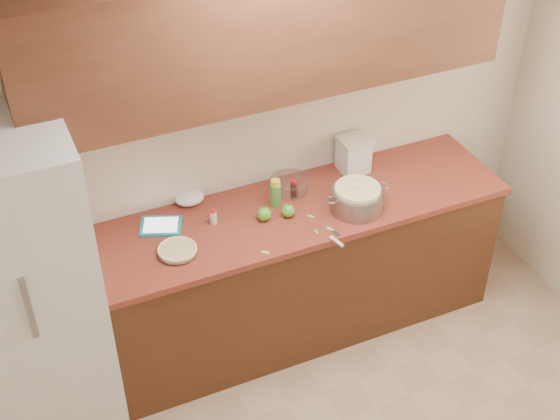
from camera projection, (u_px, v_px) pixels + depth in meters
name	position (u px, v px, depth m)	size (l,w,h in m)	color
room_shell	(436.00, 343.00, 3.08)	(3.60, 3.60, 3.60)	tan
counter_run	(283.00, 273.00, 4.66)	(2.64, 0.68, 0.92)	#4A2714
upper_cabinets	(271.00, 30.00, 3.87)	(2.60, 0.34, 0.70)	brown
fridge	(24.00, 290.00, 3.90)	(0.70, 0.70, 1.80)	silver
pie	(177.00, 250.00, 4.09)	(0.22, 0.22, 0.03)	silver
colander	(357.00, 199.00, 4.36)	(0.39, 0.30, 0.15)	gray
flour_canister	(353.00, 154.00, 4.65)	(0.18, 0.18, 0.22)	white
tablet	(161.00, 226.00, 4.27)	(0.27, 0.24, 0.02)	teal
paring_knife	(336.00, 240.00, 4.17)	(0.07, 0.20, 0.02)	gray
lemon_bottle	(275.00, 193.00, 4.38)	(0.06, 0.06, 0.17)	#4C8C38
cinnamon_shaker	(213.00, 217.00, 4.27)	(0.04, 0.04, 0.09)	beige
vanilla_bottle	(293.00, 189.00, 4.47)	(0.04, 0.04, 0.11)	black
mixing_bowl	(289.00, 184.00, 4.52)	(0.23, 0.23, 0.09)	silver
paper_towel	(190.00, 198.00, 4.43)	(0.17, 0.14, 0.07)	white
apple_left	(264.00, 214.00, 4.30)	(0.08, 0.08, 0.09)	#4EA52A
apple_center	(288.00, 211.00, 4.33)	(0.08, 0.08, 0.09)	#4EA52A
peel_a	(316.00, 231.00, 4.24)	(0.03, 0.01, 0.00)	#9DC861
peel_b	(265.00, 252.00, 4.10)	(0.04, 0.02, 0.00)	#9DC861
peel_c	(311.00, 216.00, 4.35)	(0.04, 0.01, 0.00)	#9DC861
peel_d	(330.00, 229.00, 4.26)	(0.04, 0.02, 0.00)	#9DC861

